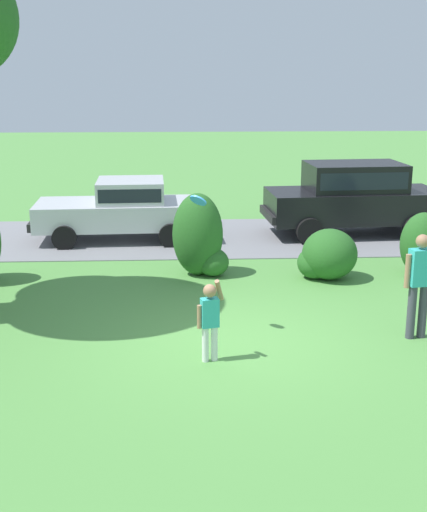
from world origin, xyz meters
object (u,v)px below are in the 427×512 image
Objects in this scene: parked_suv at (354,195)px; child_thrower at (210,316)px; frisbee at (198,200)px; adult_onlooker at (420,280)px; parked_sedan at (123,207)px.

parked_suv reaches higher than child_thrower.
frisbee reaches higher than child_thrower.
parked_suv is at bearing 84.23° from adult_onlooker.
parked_sedan is 2.57× the size of adult_onlooker.
adult_onlooker is at bearing -53.05° from parked_sedan.
frisbee is at bearing -121.58° from parked_suv.
parked_suv is (6.06, 0.25, 0.23)m from parked_sedan.
parked_sedan is 0.93× the size of parked_suv.
adult_onlooker reaches higher than parked_sedan.
parked_suv reaches higher than adult_onlooker.
child_thrower is 1.91m from frisbee.
parked_suv is at bearing 58.42° from frisbee.
parked_suv is at bearing 2.39° from parked_sedan.
child_thrower is at bearing -117.14° from parked_suv.
child_thrower is at bearing -83.28° from frisbee.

